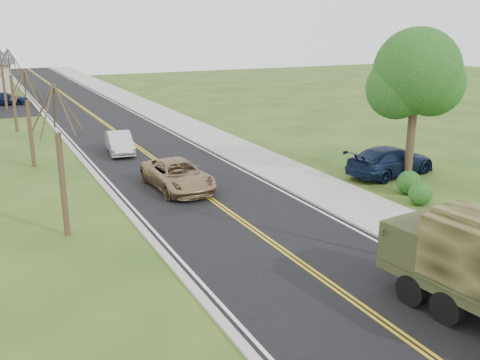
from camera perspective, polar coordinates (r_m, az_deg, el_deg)
ground at (r=16.86m, az=13.17°, el=-13.29°), size 160.00×160.00×0.00m
road at (r=52.65m, az=-15.55°, el=6.79°), size 8.00×120.00×0.01m
curb_right at (r=53.56m, az=-11.18°, el=7.29°), size 0.30×120.00×0.12m
sidewalk_right at (r=54.04m, az=-9.38°, el=7.45°), size 3.20×120.00×0.10m
curb_left at (r=52.04m, az=-20.06°, el=6.35°), size 0.30×120.00×0.10m
leafy_tree at (r=29.67m, az=18.28°, el=10.29°), size 4.83×4.50×8.10m
bare_tree_a at (r=21.99m, az=-18.50°, el=0.77°), size 1.93×2.26×6.08m
bare_tree_b at (r=33.70m, az=-21.51°, el=5.41°), size 1.83×2.14×5.73m
bare_tree_c at (r=45.50m, az=-23.04°, el=8.21°), size 2.04×2.39×6.42m
bare_tree_d at (r=57.44m, az=-23.89°, el=9.33°), size 1.88×2.20×5.91m
suv_champagne at (r=27.55m, az=-6.68°, el=0.52°), size 2.70×5.50×1.50m
sedan_silver at (r=35.97m, az=-12.71°, el=3.89°), size 1.96×4.37×1.39m
pickup_navy at (r=31.08m, az=15.77°, el=1.97°), size 5.97×3.14×1.65m
utility_box_near at (r=21.77m, az=21.67°, el=-5.62°), size 0.62×0.52×0.80m
lot_car_navy at (r=61.63m, az=-23.82°, el=7.95°), size 4.85×2.71×1.33m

